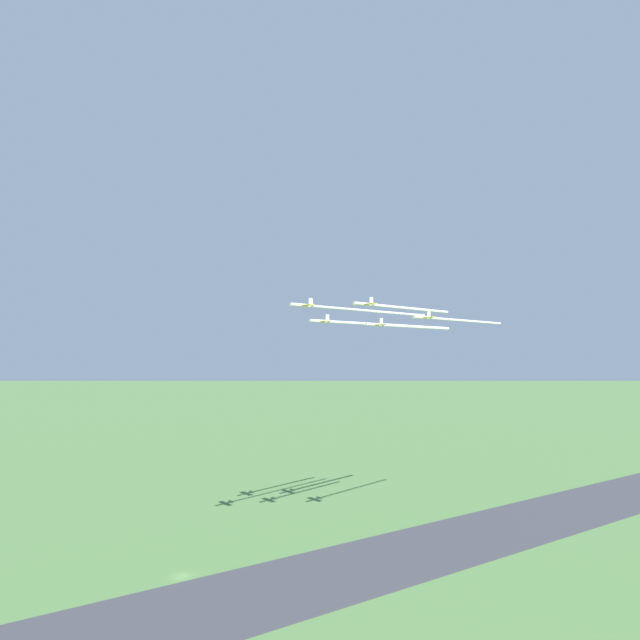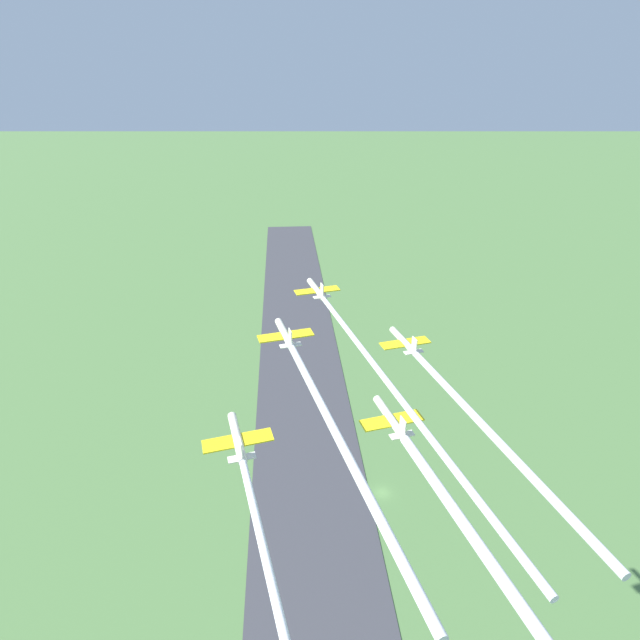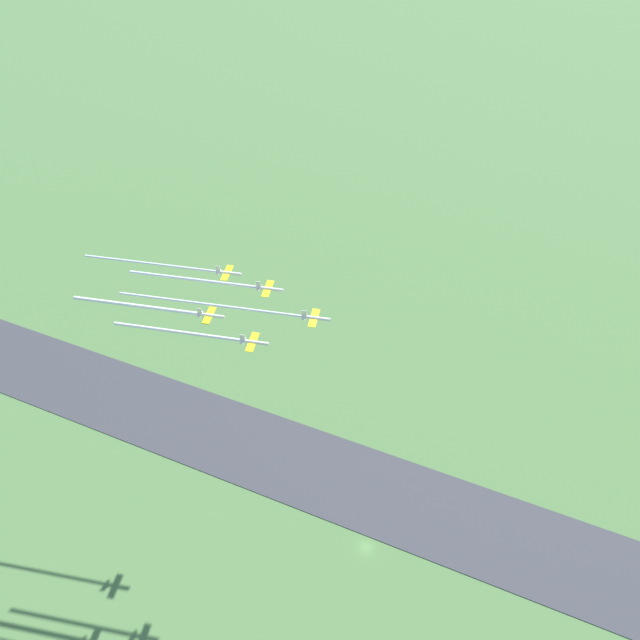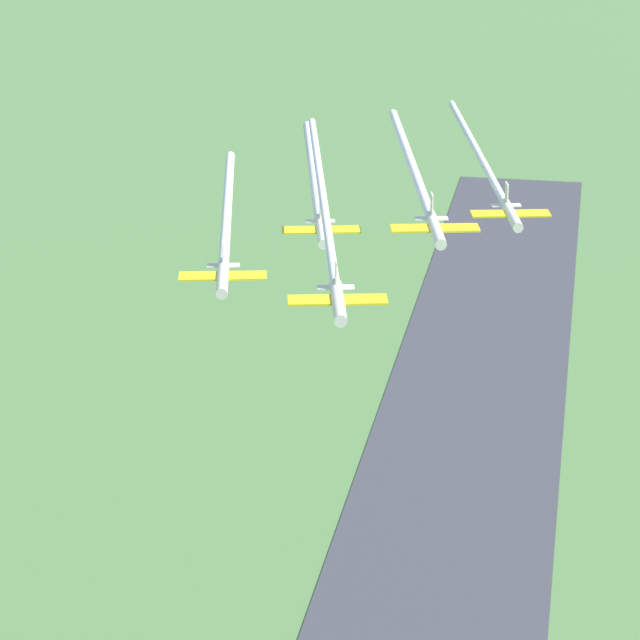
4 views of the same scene
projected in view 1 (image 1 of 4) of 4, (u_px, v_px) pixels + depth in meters
ground_plane at (182, 576)px, 132.67m from camera, size 3000.00×3000.00×0.00m
runway_strip at (301, 583)px, 128.72m from camera, size 545.26×281.41×0.20m
jet_0 at (303, 305)px, 133.39m from camera, size 7.87×7.61×2.64m
jet_1 at (364, 304)px, 137.34m from camera, size 7.87×7.61×2.64m
jet_2 at (321, 321)px, 149.84m from camera, size 7.87×7.61×2.64m
jet_3 at (423, 317)px, 141.03m from camera, size 7.87×7.61×2.64m
jet_4 at (375, 325)px, 153.69m from camera, size 7.87×7.61×2.64m
smoke_trail_0 at (375, 311)px, 153.80m from camera, size 51.06×12.29×0.72m
smoke_trail_1 at (413, 309)px, 152.80m from camera, size 37.05×9.22×0.85m
smoke_trail_2 at (368, 324)px, 164.57m from camera, size 34.99×8.79×0.89m
smoke_trail_3 at (468, 321)px, 157.98m from camera, size 41.24×10.07×0.74m
smoke_trail_4 at (418, 327)px, 168.98m from camera, size 36.58×9.30×1.05m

